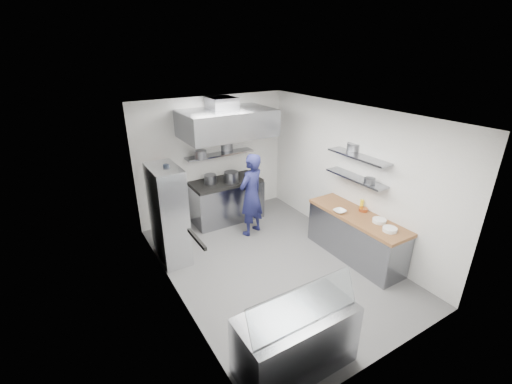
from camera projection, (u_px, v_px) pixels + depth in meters
floor at (272, 264)px, 6.44m from camera, size 5.00×5.00×0.00m
ceiling at (276, 114)px, 5.34m from camera, size 5.00×5.00×0.00m
wall_back at (213, 158)px, 7.85m from camera, size 3.60×2.80×0.02m
wall_front at (396, 271)px, 3.92m from camera, size 3.60×2.80×0.02m
wall_left at (173, 221)px, 5.03m from camera, size 2.80×5.00×0.02m
wall_right at (350, 177)px, 6.74m from camera, size 2.80×5.00×0.02m
gas_range at (226, 201)px, 7.96m from camera, size 1.60×0.80×0.90m
cooktop at (226, 182)px, 7.77m from camera, size 1.57×0.78×0.06m
stock_pot_left at (210, 179)px, 7.58m from camera, size 0.27×0.27×0.20m
stock_pot_mid at (231, 177)px, 7.64m from camera, size 0.32×0.32×0.24m
over_range_shelf at (220, 154)px, 7.73m from camera, size 1.60×0.30×0.04m
shelf_pot_a at (201, 155)px, 7.32m from camera, size 0.25×0.25×0.18m
shelf_pot_b at (226, 145)px, 7.97m from camera, size 0.33×0.33×0.22m
extractor_hood at (227, 123)px, 7.10m from camera, size 1.90×1.15×0.55m
hood_duct at (222, 103)px, 7.12m from camera, size 0.55×0.55×0.24m
red_firebox at (160, 167)px, 7.20m from camera, size 0.22×0.10×0.26m
chef at (251, 195)px, 7.17m from camera, size 0.76×0.63×1.79m
wire_rack at (169, 215)px, 6.27m from camera, size 0.50×0.90×1.85m
rack_bin_a at (170, 222)px, 6.27m from camera, size 0.15×0.19×0.17m
rack_bin_b at (162, 191)px, 6.35m from camera, size 0.15×0.20×0.18m
rack_jar at (167, 169)px, 5.94m from camera, size 0.11×0.11×0.18m
knife_strip at (197, 239)px, 4.27m from camera, size 0.04×0.55×0.05m
prep_counter_base at (355, 237)px, 6.50m from camera, size 0.62×2.00×0.84m
prep_counter_top at (358, 216)px, 6.33m from camera, size 0.65×2.04×0.06m
plate_stack_a at (390, 229)px, 5.75m from camera, size 0.24×0.24×0.06m
plate_stack_b at (379, 221)px, 6.05m from camera, size 0.24×0.24×0.06m
copper_pan at (363, 210)px, 6.45m from camera, size 0.17×0.17×0.06m
squeeze_bottle at (362, 204)px, 6.54m from camera, size 0.06×0.06×0.18m
mixing_bowl at (340, 211)px, 6.39m from camera, size 0.23×0.23×0.05m
wall_shelf_lower at (356, 178)px, 6.39m from camera, size 0.30×1.30×0.04m
wall_shelf_upper at (358, 157)px, 6.23m from camera, size 0.30×1.30×0.04m
shelf_pot_c at (370, 181)px, 6.07m from camera, size 0.20×0.20×0.10m
shelf_pot_d at (354, 147)px, 6.50m from camera, size 0.27×0.27×0.14m
display_case at (296, 340)px, 4.22m from camera, size 1.50×0.70×0.85m
display_glass at (305, 305)px, 3.87m from camera, size 1.47×0.19×0.42m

